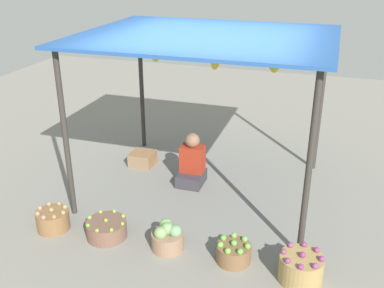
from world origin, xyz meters
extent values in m
plane|color=gray|center=(0.00, 0.00, 0.00)|extent=(14.00, 14.00, 0.00)
cylinder|color=#38332D|center=(-1.45, -1.15, 1.08)|extent=(0.07, 0.07, 2.16)
cylinder|color=#38332D|center=(1.45, -1.15, 1.08)|extent=(0.07, 0.07, 2.16)
cylinder|color=#38332D|center=(-1.45, 1.15, 1.08)|extent=(0.07, 0.07, 2.16)
cylinder|color=#38332D|center=(1.45, 1.15, 1.08)|extent=(0.07, 0.07, 2.16)
cube|color=#2958A1|center=(0.00, 0.00, 2.18)|extent=(3.20, 2.60, 0.04)
ellipsoid|color=yellow|center=(-0.83, 0.31, 1.83)|extent=(0.13, 0.13, 0.21)
ellipsoid|color=yellow|center=(0.05, 0.24, 1.83)|extent=(0.13, 0.13, 0.27)
ellipsoid|color=yellow|center=(0.83, 0.34, 1.83)|extent=(0.16, 0.16, 0.28)
cube|color=#39363D|center=(-0.23, 0.07, 0.09)|extent=(0.36, 0.44, 0.18)
cube|color=#A02C19|center=(-0.23, 0.12, 0.38)|extent=(0.34, 0.22, 0.40)
sphere|color=#8E6348|center=(-0.23, 0.12, 0.67)|extent=(0.21, 0.21, 0.21)
cylinder|color=olive|center=(-1.50, -1.55, 0.12)|extent=(0.40, 0.40, 0.24)
sphere|color=#9F895E|center=(-1.50, -1.55, 0.27)|extent=(0.06, 0.06, 0.06)
sphere|color=#988753|center=(-1.33, -1.55, 0.26)|extent=(0.06, 0.06, 0.06)
sphere|color=tan|center=(-1.38, -1.43, 0.26)|extent=(0.06, 0.06, 0.06)
sphere|color=#967B5B|center=(-1.50, -1.39, 0.26)|extent=(0.06, 0.06, 0.06)
sphere|color=#99875F|center=(-1.61, -1.43, 0.26)|extent=(0.06, 0.06, 0.06)
sphere|color=tan|center=(-1.66, -1.55, 0.26)|extent=(0.06, 0.06, 0.06)
sphere|color=#9D825E|center=(-1.61, -1.67, 0.26)|extent=(0.06, 0.06, 0.06)
sphere|color=#A1795C|center=(-1.50, -1.71, 0.26)|extent=(0.06, 0.06, 0.06)
sphere|color=#977A4C|center=(-1.38, -1.67, 0.26)|extent=(0.06, 0.06, 0.06)
cylinder|color=brown|center=(-0.79, -1.50, 0.10)|extent=(0.48, 0.48, 0.21)
sphere|color=#8FCF36|center=(-0.79, -1.50, 0.22)|extent=(0.04, 0.04, 0.04)
sphere|color=#89BD38|center=(-0.58, -1.50, 0.22)|extent=(0.04, 0.04, 0.04)
sphere|color=#8EC738|center=(-0.64, -1.34, 0.22)|extent=(0.04, 0.04, 0.04)
sphere|color=#8CC63D|center=(-0.79, -1.28, 0.22)|extent=(0.04, 0.04, 0.04)
sphere|color=#96C035|center=(-0.94, -1.34, 0.22)|extent=(0.04, 0.04, 0.04)
sphere|color=#92CD35|center=(-1.01, -1.50, 0.22)|extent=(0.04, 0.04, 0.04)
sphere|color=#83C03F|center=(-0.94, -1.65, 0.22)|extent=(0.04, 0.04, 0.04)
sphere|color=#83CB34|center=(-0.79, -1.71, 0.22)|extent=(0.04, 0.04, 0.04)
sphere|color=#8ACA35|center=(-0.64, -1.65, 0.22)|extent=(0.04, 0.04, 0.04)
cylinder|color=#937055|center=(-0.01, -1.49, 0.11)|extent=(0.38, 0.38, 0.21)
sphere|color=#78A461|center=(-0.01, -1.49, 0.27)|extent=(0.15, 0.15, 0.15)
sphere|color=#779F6F|center=(0.09, -1.49, 0.26)|extent=(0.15, 0.15, 0.15)
sphere|color=#7BAE5C|center=(-0.06, -1.41, 0.26)|extent=(0.15, 0.15, 0.15)
sphere|color=#81A261|center=(-0.06, -1.58, 0.26)|extent=(0.15, 0.15, 0.15)
cylinder|color=brown|center=(0.76, -1.49, 0.10)|extent=(0.38, 0.38, 0.21)
sphere|color=#65B14D|center=(0.76, -1.49, 0.24)|extent=(0.07, 0.07, 0.07)
sphere|color=#71A83D|center=(0.91, -1.49, 0.23)|extent=(0.07, 0.07, 0.07)
sphere|color=#6DB14D|center=(0.86, -1.37, 0.23)|extent=(0.07, 0.07, 0.07)
sphere|color=#75B041|center=(0.73, -1.34, 0.23)|extent=(0.07, 0.07, 0.07)
sphere|color=#61B940|center=(0.63, -1.42, 0.23)|extent=(0.07, 0.07, 0.07)
sphere|color=#72B747|center=(0.63, -1.55, 0.23)|extent=(0.07, 0.07, 0.07)
sphere|color=#73AE3F|center=(0.73, -1.63, 0.23)|extent=(0.07, 0.07, 0.07)
sphere|color=#66AF3F|center=(0.86, -1.60, 0.23)|extent=(0.07, 0.07, 0.07)
cylinder|color=#A4864F|center=(1.49, -1.58, 0.15)|extent=(0.46, 0.46, 0.29)
sphere|color=#7F326C|center=(1.49, -1.58, 0.32)|extent=(0.06, 0.06, 0.06)
sphere|color=#863679|center=(1.68, -1.58, 0.31)|extent=(0.06, 0.06, 0.06)
sphere|color=#883A6A|center=(1.63, -1.44, 0.31)|extent=(0.06, 0.06, 0.06)
sphere|color=#843566|center=(1.49, -1.39, 0.31)|extent=(0.06, 0.06, 0.06)
sphere|color=#83416D|center=(1.36, -1.44, 0.31)|extent=(0.06, 0.06, 0.06)
sphere|color=#803F6A|center=(1.30, -1.58, 0.31)|extent=(0.06, 0.06, 0.06)
sphere|color=#84396B|center=(1.36, -1.71, 0.31)|extent=(0.06, 0.06, 0.06)
sphere|color=#803466|center=(1.49, -1.77, 0.31)|extent=(0.06, 0.06, 0.06)
sphere|color=#893F74|center=(1.63, -1.71, 0.31)|extent=(0.06, 0.06, 0.06)
cube|color=#8E6F50|center=(-1.18, 0.43, 0.11)|extent=(0.34, 0.35, 0.21)
cube|color=#966942|center=(-1.16, 0.44, 0.11)|extent=(0.36, 0.36, 0.21)
camera|label=1|loc=(1.55, -5.47, 3.18)|focal=41.85mm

